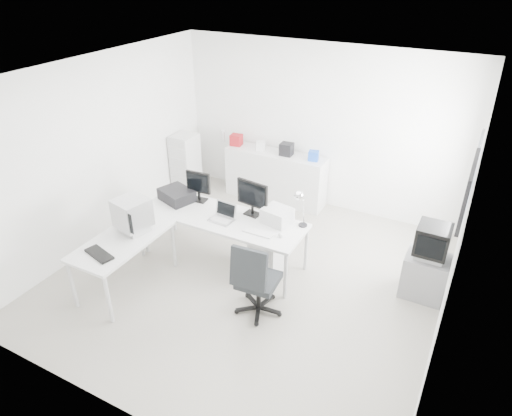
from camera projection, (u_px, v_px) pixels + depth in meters
The scene contains 30 objects.
floor at pixel (249, 276), 6.45m from camera, with size 5.00×5.00×0.01m, color beige.
ceiling at pixel (248, 75), 5.08m from camera, with size 5.00×5.00×0.01m, color white.
back_wall at pixel (319, 128), 7.69m from camera, with size 5.00×0.02×2.80m, color white.
left_wall at pixel (101, 152), 6.77m from camera, with size 0.02×5.00×2.80m, color white.
right_wall at pixel (459, 238), 4.75m from camera, with size 0.02×5.00×2.80m, color white.
window at pixel (473, 176), 5.59m from camera, with size 0.02×1.20×1.10m, color white, non-canonical shape.
wall_picture at pixel (468, 191), 4.60m from camera, with size 0.04×0.90×0.60m, color black, non-canonical shape.
main_desk at pixel (223, 239), 6.59m from camera, with size 2.40×0.80×0.75m, color silver, non-canonical shape.
side_desk at pixel (126, 263), 6.09m from camera, with size 0.70×1.40×0.75m, color silver, non-canonical shape.
drawer_pedestal at pixel (268, 254), 6.39m from camera, with size 0.40×0.50×0.60m, color silver.
inkjet_printer at pixel (177, 195), 6.79m from camera, with size 0.49×0.38×0.17m, color black.
lcd_monitor_small at pixel (199, 186), 6.71m from camera, with size 0.38×0.22×0.48m, color black, non-canonical shape.
lcd_monitor_large at pixel (252, 198), 6.34m from camera, with size 0.49×0.20×0.51m, color black, non-canonical shape.
laptop at pixel (221, 213), 6.25m from camera, with size 0.36×0.37×0.24m, color #B7B7BA, non-canonical shape.
white_keyboard at pixel (258, 233), 6.03m from camera, with size 0.42×0.13×0.02m, color silver.
white_mouse at pixel (280, 235), 5.93m from camera, with size 0.06×0.06×0.06m, color silver.
laser_printer at pixel (277, 216), 6.22m from camera, with size 0.37×0.32×0.21m, color #BABABA.
desk_lamp at pixel (304, 210), 6.07m from camera, with size 0.17×0.17×0.50m, color silver, non-canonical shape.
crt_monitor at pixel (132, 215), 5.98m from camera, with size 0.42×0.42×0.48m, color #B7B7BA, non-canonical shape.
black_keyboard at pixel (99, 254), 5.59m from camera, with size 0.42×0.17×0.03m, color black.
office_chair at pixel (259, 277), 5.57m from camera, with size 0.61×0.61×1.06m, color #272A2C, non-canonical shape.
tv_cabinet at pixel (425, 276), 5.96m from camera, with size 0.55×0.45×0.60m, color gray.
crt_tv at pixel (432, 242), 5.71m from camera, with size 0.50×0.48×0.45m, color black, non-canonical shape.
sideboard at pixel (275, 176), 8.23m from camera, with size 1.83×0.46×0.92m, color silver.
clutter_box_a at pixel (236, 140), 8.28m from camera, with size 0.20×0.18×0.20m, color maroon.
clutter_box_b at pixel (261, 146), 8.08m from camera, with size 0.16×0.14×0.16m, color silver.
clutter_box_c at pixel (287, 149), 7.87m from camera, with size 0.21×0.19×0.21m, color black.
clutter_box_d at pixel (314, 156), 7.68m from camera, with size 0.17×0.14×0.17m, color blue.
clutter_bottle at pixel (223, 136), 8.42m from camera, with size 0.07×0.07×0.22m, color silver.
filing_cabinet at pixel (186, 164), 8.44m from camera, with size 0.39×0.47×1.13m, color silver.
Camera 1 is at (2.47, -4.52, 4.01)m, focal length 32.00 mm.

